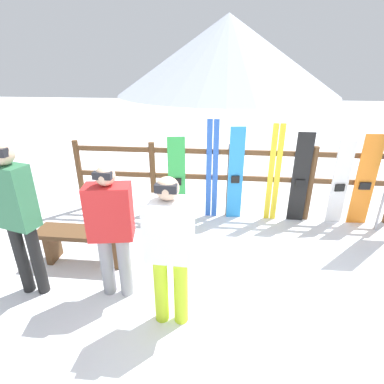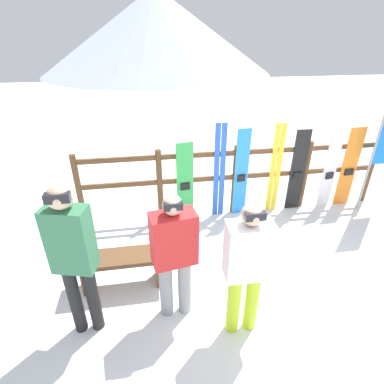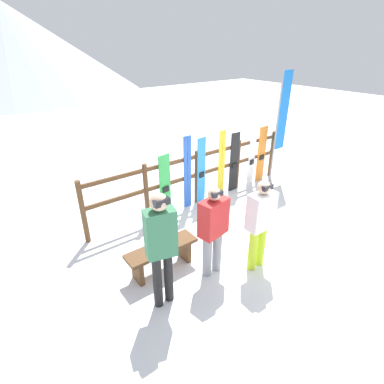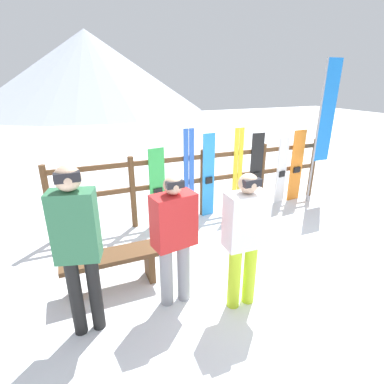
# 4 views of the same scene
# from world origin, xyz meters

# --- Properties ---
(ground_plane) EXTENTS (40.00, 40.00, 0.00)m
(ground_plane) POSITION_xyz_m (0.00, 0.00, 0.00)
(ground_plane) COLOR white
(mountain_backdrop) EXTENTS (18.00, 18.00, 6.00)m
(mountain_backdrop) POSITION_xyz_m (0.00, 24.04, 3.00)
(mountain_backdrop) COLOR #B2BCD1
(mountain_backdrop) RESTS_ON ground
(fence) EXTENTS (5.36, 0.10, 1.27)m
(fence) POSITION_xyz_m (0.00, 2.04, 0.75)
(fence) COLOR brown
(fence) RESTS_ON ground
(bench) EXTENTS (1.21, 0.36, 0.47)m
(bench) POSITION_xyz_m (-1.91, 0.50, 0.34)
(bench) COLOR brown
(bench) RESTS_ON ground
(person_plaid_green) EXTENTS (0.45, 0.32, 1.79)m
(person_plaid_green) POSITION_xyz_m (-2.26, -0.11, 1.06)
(person_plaid_green) COLOR black
(person_plaid_green) RESTS_ON ground
(person_white) EXTENTS (0.45, 0.26, 1.59)m
(person_white) POSITION_xyz_m (-0.61, -0.37, 0.92)
(person_white) COLOR #B7D826
(person_white) RESTS_ON ground
(person_red) EXTENTS (0.50, 0.33, 1.55)m
(person_red) POSITION_xyz_m (-1.29, -0.03, 0.89)
(person_red) COLOR gray
(person_red) RESTS_ON ground
(snowboard_green) EXTENTS (0.29, 0.09, 1.39)m
(snowboard_green) POSITION_xyz_m (-0.89, 1.98, 0.69)
(snowboard_green) COLOR green
(snowboard_green) RESTS_ON ground
(ski_pair_blue) EXTENTS (0.19, 0.02, 1.68)m
(ski_pair_blue) POSITION_xyz_m (-0.30, 1.98, 0.84)
(ski_pair_blue) COLOR blue
(ski_pair_blue) RESTS_ON ground
(snowboard_blue) EXTENTS (0.25, 0.08, 1.57)m
(snowboard_blue) POSITION_xyz_m (0.09, 1.98, 0.78)
(snowboard_blue) COLOR #288CE0
(snowboard_blue) RESTS_ON ground
(ski_pair_yellow) EXTENTS (0.20, 0.02, 1.63)m
(ski_pair_yellow) POSITION_xyz_m (0.71, 1.98, 0.82)
(ski_pair_yellow) COLOR yellow
(ski_pair_yellow) RESTS_ON ground
(snowboard_black_stripe) EXTENTS (0.27, 0.06, 1.51)m
(snowboard_black_stripe) POSITION_xyz_m (1.13, 1.98, 0.75)
(snowboard_black_stripe) COLOR black
(snowboard_black_stripe) RESTS_ON ground
(snowboard_white) EXTENTS (0.28, 0.10, 1.40)m
(snowboard_white) POSITION_xyz_m (1.76, 1.98, 0.69)
(snowboard_white) COLOR white
(snowboard_white) RESTS_ON ground
(snowboard_orange) EXTENTS (0.31, 0.07, 1.50)m
(snowboard_orange) POSITION_xyz_m (2.13, 1.98, 0.75)
(snowboard_orange) COLOR orange
(snowboard_orange) RESTS_ON ground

